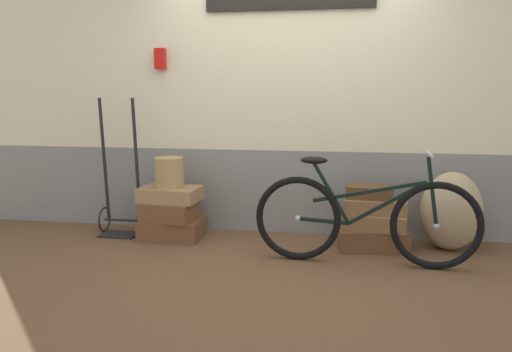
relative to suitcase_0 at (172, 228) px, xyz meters
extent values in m
cube|color=brown|center=(1.10, -0.40, -0.12)|extent=(9.04, 5.20, 0.06)
cube|color=gray|center=(1.10, 0.45, 0.32)|extent=(7.04, 0.20, 0.82)
cube|color=beige|center=(1.10, 0.45, 1.81)|extent=(7.04, 0.20, 2.16)
cube|color=red|center=(-0.18, 0.31, 1.61)|extent=(0.10, 0.08, 0.20)
cube|color=brown|center=(0.00, 0.00, 0.00)|extent=(0.58, 0.45, 0.19)
cube|color=brown|center=(-0.01, -0.04, 0.18)|extent=(0.52, 0.44, 0.17)
cube|color=#9E754C|center=(-0.01, 0.00, 0.33)|extent=(0.58, 0.42, 0.13)
cube|color=brown|center=(1.87, -0.04, 0.00)|extent=(0.63, 0.42, 0.19)
cube|color=olive|center=(1.89, -0.04, 0.16)|extent=(0.58, 0.40, 0.14)
cube|color=olive|center=(1.89, -0.02, 0.29)|extent=(0.54, 0.30, 0.13)
cube|color=brown|center=(1.84, 0.00, 0.41)|extent=(0.43, 0.28, 0.11)
cylinder|color=#A8844C|center=(-0.01, -0.02, 0.54)|extent=(0.27, 0.27, 0.29)
torus|color=black|center=(-0.74, 0.08, 0.03)|extent=(0.02, 0.25, 0.25)
torus|color=black|center=(-0.34, 0.08, 0.03)|extent=(0.02, 0.25, 0.25)
cylinder|color=black|center=(-0.54, 0.08, 0.03)|extent=(0.39, 0.02, 0.02)
cylinder|color=black|center=(-0.71, 0.08, 0.63)|extent=(0.03, 0.10, 1.20)
cylinder|color=black|center=(-0.37, 0.08, 0.63)|extent=(0.03, 0.10, 1.20)
cube|color=black|center=(-0.54, -0.03, -0.09)|extent=(0.35, 0.22, 0.02)
ellipsoid|color=tan|center=(2.55, 0.06, 0.25)|extent=(0.52, 0.44, 0.70)
torus|color=black|center=(1.24, -0.44, 0.26)|extent=(0.71, 0.09, 0.70)
sphere|color=#B2B2B7|center=(1.24, -0.44, 0.26)|extent=(0.05, 0.05, 0.05)
torus|color=black|center=(2.32, -0.50, 0.26)|extent=(0.71, 0.09, 0.70)
sphere|color=#B2B2B7|center=(2.32, -0.50, 0.26)|extent=(0.05, 0.05, 0.05)
cube|color=black|center=(1.94, -0.48, 0.42)|extent=(0.60, 0.06, 0.38)
cube|color=black|center=(1.51, -0.46, 0.48)|extent=(0.31, 0.04, 0.50)
cube|color=black|center=(1.44, -0.45, 0.25)|extent=(0.41, 0.05, 0.05)
cube|color=black|center=(1.80, -0.47, 0.51)|extent=(0.88, 0.07, 0.21)
cube|color=black|center=(2.28, -0.49, 0.53)|extent=(0.12, 0.03, 0.54)
ellipsoid|color=black|center=(1.36, -0.45, 0.75)|extent=(0.22, 0.10, 0.06)
cylinder|color=#A5A5AD|center=(2.23, -0.49, 0.83)|extent=(0.05, 0.46, 0.02)
camera|label=1|loc=(1.55, -4.40, 1.28)|focal=34.63mm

